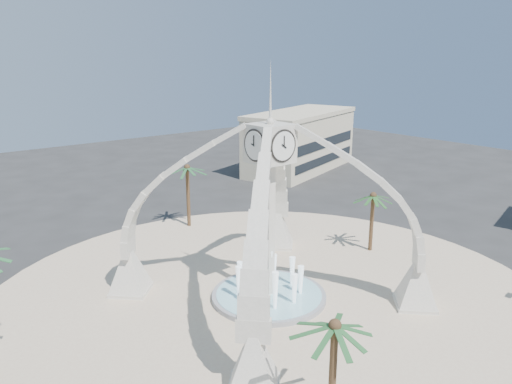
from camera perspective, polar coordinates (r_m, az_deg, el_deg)
ground at (r=35.85m, az=1.48°, el=-12.08°), size 140.00×140.00×0.00m
plaza at (r=35.83m, az=1.48°, el=-12.04°), size 40.00×40.00×0.06m
clock_tower at (r=33.34m, az=1.56°, el=-2.15°), size 17.94×17.94×16.30m
fountain at (r=35.71m, az=1.48°, el=-11.67°), size 8.00×8.00×3.62m
building_ne at (r=73.73m, az=5.12°, el=5.86°), size 21.87×14.17×8.60m
palm_east at (r=43.45m, az=13.26°, el=-0.46°), size 4.69×4.69×5.69m
palm_north at (r=48.73m, az=-7.88°, el=2.70°), size 4.80×4.80×6.72m
palm_south at (r=22.31m, az=9.01°, el=-15.02°), size 3.95×3.95×6.10m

